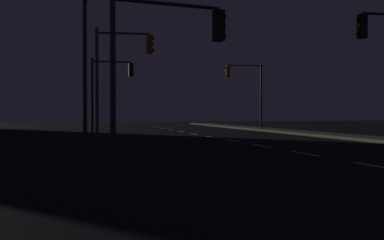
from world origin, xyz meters
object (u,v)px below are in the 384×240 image
(traffic_light_far_left, at_px, (121,63))
(traffic_light_near_left, at_px, (246,83))
(traffic_light_mid_right, at_px, (110,81))
(traffic_light_far_right, at_px, (166,45))
(street_lamp_across_street, at_px, (87,55))

(traffic_light_far_left, relative_size, traffic_light_near_left, 1.06)
(traffic_light_mid_right, height_order, traffic_light_near_left, traffic_light_near_left)
(traffic_light_mid_right, bearing_deg, traffic_light_far_right, -89.67)
(traffic_light_mid_right, distance_m, traffic_light_near_left, 11.42)
(traffic_light_mid_right, relative_size, traffic_light_near_left, 0.98)
(traffic_light_near_left, relative_size, street_lamp_across_street, 0.83)
(traffic_light_far_right, bearing_deg, traffic_light_mid_right, 90.33)
(traffic_light_mid_right, xyz_separation_m, traffic_light_far_left, (-0.20, -9.28, 0.30))
(traffic_light_mid_right, bearing_deg, traffic_light_near_left, 13.87)
(traffic_light_near_left, bearing_deg, traffic_light_mid_right, -166.13)
(traffic_light_mid_right, height_order, traffic_light_far_right, traffic_light_mid_right)
(street_lamp_across_street, bearing_deg, traffic_light_far_right, -74.68)
(traffic_light_near_left, bearing_deg, traffic_light_far_left, -133.19)
(traffic_light_far_left, height_order, street_lamp_across_street, street_lamp_across_street)
(street_lamp_across_street, bearing_deg, traffic_light_far_left, 59.11)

